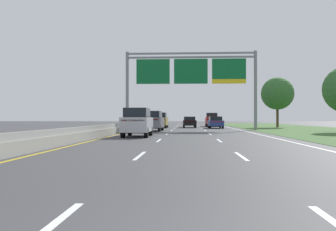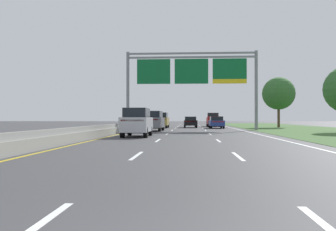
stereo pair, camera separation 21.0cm
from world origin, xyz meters
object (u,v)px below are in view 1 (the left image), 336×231
object	(u,v)px
overhead_sign_gantry	(191,74)
pickup_truck_red	(212,120)
car_blue_right_lane_sedan	(215,122)
car_grey_left_lane_suv	(153,121)
roadside_tree_far	(277,94)
car_silver_left_lane_suv	(137,122)
car_gold_left_lane_suv	(160,120)
car_black_centre_lane_sedan	(189,122)

from	to	relation	value
overhead_sign_gantry	pickup_truck_red	world-z (taller)	overhead_sign_gantry
pickup_truck_red	car_blue_right_lane_sedan	world-z (taller)	pickup_truck_red
car_grey_left_lane_suv	roadside_tree_far	xyz separation A→B (m)	(16.62, 14.81, 3.80)
car_silver_left_lane_suv	roadside_tree_far	world-z (taller)	roadside_tree_far
car_silver_left_lane_suv	roadside_tree_far	bearing A→B (deg)	-32.53
car_grey_left_lane_suv	pickup_truck_red	bearing A→B (deg)	-18.90
overhead_sign_gantry	car_blue_right_lane_sedan	bearing A→B (deg)	64.14
overhead_sign_gantry	car_gold_left_lane_suv	bearing A→B (deg)	116.49
car_gold_left_lane_suv	car_blue_right_lane_sedan	size ratio (longest dim) A/B	1.07
pickup_truck_red	roadside_tree_far	size ratio (longest dim) A/B	0.75
overhead_sign_gantry	car_grey_left_lane_suv	xyz separation A→B (m)	(-4.02, -3.27, -5.29)
car_gold_left_lane_suv	car_grey_left_lane_suv	distance (m)	11.51
car_grey_left_lane_suv	car_black_centre_lane_sedan	bearing A→B (deg)	-14.43
car_black_centre_lane_sedan	car_grey_left_lane_suv	xyz separation A→B (m)	(-3.92, -13.56, 0.28)
pickup_truck_red	car_silver_left_lane_suv	world-z (taller)	pickup_truck_red
overhead_sign_gantry	car_silver_left_lane_suv	world-z (taller)	overhead_sign_gantry
car_silver_left_lane_suv	pickup_truck_red	bearing A→B (deg)	-13.76
car_silver_left_lane_suv	car_black_centre_lane_sedan	bearing A→B (deg)	-9.25
pickup_truck_red	car_silver_left_lane_suv	distance (m)	32.64
car_gold_left_lane_suv	car_blue_right_lane_sedan	world-z (taller)	car_gold_left_lane_suv
overhead_sign_gantry	car_black_centre_lane_sedan	size ratio (longest dim) A/B	3.38
pickup_truck_red	car_gold_left_lane_suv	xyz separation A→B (m)	(-7.65, -8.63, 0.02)
car_black_centre_lane_sedan	roadside_tree_far	xyz separation A→B (m)	(12.70, 1.25, 4.08)
car_gold_left_lane_suv	car_grey_left_lane_suv	bearing A→B (deg)	-178.87
car_silver_left_lane_suv	car_blue_right_lane_sedan	distance (m)	22.97
car_gold_left_lane_suv	car_blue_right_lane_sedan	bearing A→B (deg)	-99.74
car_silver_left_lane_suv	car_grey_left_lane_suv	size ratio (longest dim) A/B	0.99
pickup_truck_red	car_blue_right_lane_sedan	xyz separation A→B (m)	(-0.22, -10.00, -0.26)
overhead_sign_gantry	pickup_truck_red	xyz separation A→B (m)	(3.55, 16.87, -5.32)
roadside_tree_far	overhead_sign_gantry	bearing A→B (deg)	-137.53
overhead_sign_gantry	car_gold_left_lane_suv	world-z (taller)	overhead_sign_gantry
car_black_centre_lane_sedan	roadside_tree_far	distance (m)	13.40
pickup_truck_red	roadside_tree_far	bearing A→B (deg)	-120.01
car_black_centre_lane_sedan	car_grey_left_lane_suv	world-z (taller)	car_grey_left_lane_suv
car_gold_left_lane_suv	roadside_tree_far	distance (m)	17.45
car_silver_left_lane_suv	car_blue_right_lane_sedan	world-z (taller)	car_silver_left_lane_suv
overhead_sign_gantry	roadside_tree_far	world-z (taller)	overhead_sign_gantry
car_silver_left_lane_suv	car_black_centre_lane_sedan	world-z (taller)	car_silver_left_lane_suv
roadside_tree_far	car_silver_left_lane_suv	bearing A→B (deg)	-122.31
car_gold_left_lane_suv	car_grey_left_lane_suv	size ratio (longest dim) A/B	0.99
car_silver_left_lane_suv	car_black_centre_lane_sedan	size ratio (longest dim) A/B	1.06
pickup_truck_red	car_silver_left_lane_suv	xyz separation A→B (m)	(-7.64, -31.74, 0.02)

